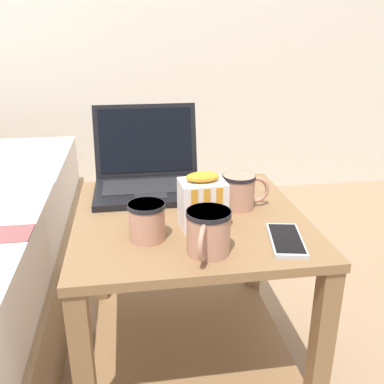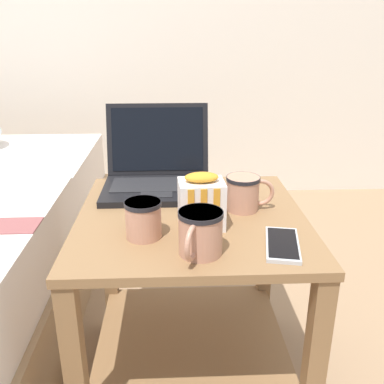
{
  "view_description": "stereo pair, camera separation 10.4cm",
  "coord_description": "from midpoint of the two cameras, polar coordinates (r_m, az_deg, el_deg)",
  "views": [
    {
      "loc": [
        -0.15,
        -1.0,
        1.01
      ],
      "look_at": [
        0.0,
        -0.04,
        0.63
      ],
      "focal_mm": 40.0,
      "sensor_mm": 36.0,
      "label": 1
    },
    {
      "loc": [
        -0.04,
        -1.01,
        1.01
      ],
      "look_at": [
        0.0,
        -0.04,
        0.63
      ],
      "focal_mm": 40.0,
      "sensor_mm": 36.0,
      "label": 2
    }
  ],
  "objects": [
    {
      "name": "mug_front_left",
      "position": [
        0.9,
        -1.13,
        -5.22
      ],
      "size": [
        0.1,
        0.13,
        0.1
      ],
      "color": "tan",
      "rests_on": "bedside_table"
    },
    {
      "name": "cell_phone",
      "position": [
        0.98,
        9.5,
        -6.37
      ],
      "size": [
        0.1,
        0.17,
        0.01
      ],
      "color": "#B7BABC",
      "rests_on": "bedside_table"
    },
    {
      "name": "ground_plane",
      "position": [
        1.43,
        -2.57,
        -23.79
      ],
      "size": [
        8.0,
        8.0,
        0.0
      ],
      "primitive_type": "plane",
      "color": "#937556"
    },
    {
      "name": "snack_bag",
      "position": [
        1.02,
        -1.5,
        -1.38
      ],
      "size": [
        0.11,
        0.09,
        0.14
      ],
      "color": "white",
      "rests_on": "bedside_table"
    },
    {
      "name": "bedside_table",
      "position": [
        1.2,
        -2.85,
        -11.69
      ],
      "size": [
        0.59,
        0.59,
        0.55
      ],
      "color": "olive",
      "rests_on": "ground_plane"
    },
    {
      "name": "laptop",
      "position": [
        1.28,
        -8.15,
        2.4
      ],
      "size": [
        0.32,
        0.29,
        0.23
      ],
      "color": "black",
      "rests_on": "bedside_table"
    },
    {
      "name": "mug_front_right",
      "position": [
        0.98,
        -9.17,
        -3.62
      ],
      "size": [
        0.09,
        0.12,
        0.09
      ],
      "color": "tan",
      "rests_on": "bedside_table"
    },
    {
      "name": "mug_mid_center",
      "position": [
        1.14,
        3.82,
        0.28
      ],
      "size": [
        0.13,
        0.09,
        0.09
      ],
      "color": "tan",
      "rests_on": "bedside_table"
    }
  ]
}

